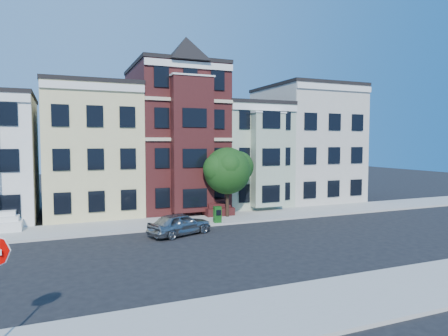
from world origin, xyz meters
name	(u,v)px	position (x,y,z in m)	size (l,w,h in m)	color
ground	(247,248)	(0.00, 0.00, 0.00)	(120.00, 120.00, 0.00)	black
far_sidewalk	(199,220)	(0.00, 8.00, 0.07)	(60.00, 4.00, 0.15)	#9E9B93
near_sidewalk	(343,300)	(0.00, -8.00, 0.07)	(60.00, 4.00, 0.15)	#9E9B93
house_yellow	(91,152)	(-7.00, 14.50, 5.00)	(7.00, 9.00, 10.00)	beige
house_brown	(175,140)	(0.00, 14.50, 6.00)	(7.00, 9.00, 12.00)	#3A1413
house_green	(242,156)	(6.50, 14.50, 4.50)	(6.00, 9.00, 9.00)	#9EAF94
house_cream	(305,145)	(13.50, 14.50, 5.50)	(8.00, 9.00, 11.00)	beige
street_tree	(227,174)	(2.32, 8.21, 3.39)	(5.57, 5.57, 6.48)	#1D4A15
parked_car	(180,224)	(-2.53, 4.36, 0.71)	(1.67, 4.14, 1.41)	gray
newspaper_box	(217,215)	(0.81, 6.43, 0.71)	(0.51, 0.45, 1.12)	#145115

